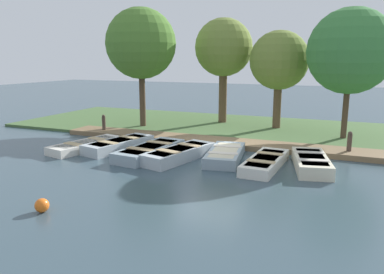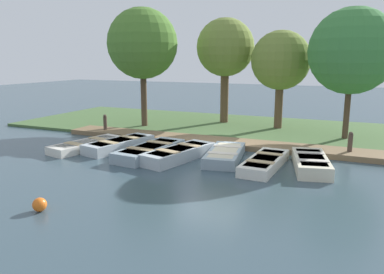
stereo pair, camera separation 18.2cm
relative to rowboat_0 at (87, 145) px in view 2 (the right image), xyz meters
The scene contains 17 objects.
ground_plane 4.90m from the rowboat_0, 108.10° to the left, with size 80.00×80.00×0.00m, color #384C56.
shore_bank 8.02m from the rowboat_0, 144.47° to the left, with size 8.00×24.00×0.12m.
dock_walkway 5.45m from the rowboat_0, 121.33° to the left, with size 1.40×14.67×0.20m.
rowboat_0 is the anchor object (origin of this frame).
rowboat_1 1.30m from the rowboat_0, 109.46° to the left, with size 3.17×1.66×0.42m.
rowboat_2 2.85m from the rowboat_0, 90.41° to the left, with size 3.29×1.43×0.41m.
rowboat_3 4.04m from the rowboat_0, 90.03° to the left, with size 3.24×1.70×0.44m.
rowboat_4 5.60m from the rowboat_0, 96.30° to the left, with size 2.94×1.53×0.39m.
rowboat_5 7.07m from the rowboat_0, 91.85° to the left, with size 3.02×1.10×0.36m.
rowboat_6 8.50m from the rowboat_0, 94.25° to the left, with size 2.83×1.57×0.44m.
mooring_post_near 3.07m from the rowboat_0, 157.17° to the right, with size 0.17×0.17×0.94m.
mooring_post_far 10.01m from the rowboat_0, 106.36° to the left, with size 0.17×0.17×0.94m.
buoy 6.28m from the rowboat_0, 29.05° to the left, with size 0.33×0.33×0.33m.
park_tree_far_left 6.42m from the rowboat_0, behind, with size 3.51×3.51×6.02m.
park_tree_left 9.14m from the rowboat_0, 157.74° to the left, with size 3.05×3.05×5.65m.
park_tree_center 9.92m from the rowboat_0, 138.73° to the left, with size 2.87×2.87×4.89m.
park_tree_right 11.54m from the rowboat_0, 121.27° to the left, with size 3.60×3.60×5.64m.
Camera 2 is at (13.14, 4.96, 3.50)m, focal length 35.00 mm.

